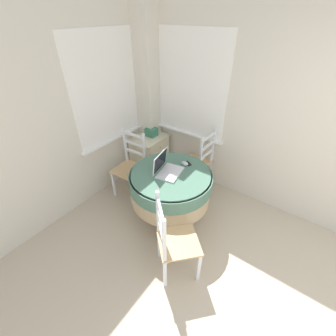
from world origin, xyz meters
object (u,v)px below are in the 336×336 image
round_dining_table (171,185)px  storage_box (151,132)px  dining_chair_near_back_window (131,167)px  corner_cabinet (150,154)px  cell_phone (188,163)px  laptop (167,169)px  dining_chair_near_right_window (198,162)px  computer_mouse (185,163)px  dining_chair_camera_near (174,241)px

round_dining_table → storage_box: 1.23m
dining_chair_near_back_window → corner_cabinet: dining_chair_near_back_window is taller
cell_phone → storage_box: storage_box is taller
laptop → dining_chair_near_right_window: 0.85m
dining_chair_near_back_window → dining_chair_near_right_window: size_ratio=1.00×
corner_cabinet → round_dining_table: bearing=-127.0°
computer_mouse → dining_chair_camera_near: bearing=-153.1°
cell_phone → dining_chair_camera_near: dining_chair_camera_near is taller
laptop → computer_mouse: 0.28m
cell_phone → dining_chair_camera_near: bearing=-155.3°
laptop → storage_box: bearing=48.5°
dining_chair_camera_near → dining_chair_near_right_window: bearing=20.5°
dining_chair_near_back_window → dining_chair_camera_near: 1.44m
round_dining_table → dining_chair_near_right_window: (0.77, 0.04, -0.09)m
cell_phone → corner_cabinet: 1.16m
dining_chair_near_right_window → dining_chair_camera_near: (-1.38, -0.52, 0.00)m
dining_chair_near_right_window → computer_mouse: bearing=-171.5°
round_dining_table → cell_phone: (0.30, -0.06, 0.19)m
dining_chair_camera_near → storage_box: dining_chair_camera_near is taller
computer_mouse → corner_cabinet: 1.17m
laptop → dining_chair_near_right_window: bearing=-1.2°
computer_mouse → storage_box: (0.53, 0.98, -0.05)m
laptop → storage_box: laptop is taller
cell_phone → storage_box: (0.48, 1.00, -0.03)m
storage_box → computer_mouse: bearing=-118.1°
dining_chair_camera_near → storage_box: bearing=45.6°
round_dining_table → computer_mouse: bearing=-9.4°
dining_chair_near_back_window → dining_chair_near_right_window: 1.01m
computer_mouse → dining_chair_near_right_window: bearing=8.5°
cell_phone → dining_chair_near_right_window: size_ratio=0.12×
computer_mouse → dining_chair_camera_near: dining_chair_camera_near is taller
laptop → dining_chair_near_back_window: dining_chair_near_back_window is taller
cell_phone → laptop: bearing=159.6°
laptop → dining_chair_camera_near: dining_chair_camera_near is taller
round_dining_table → corner_cabinet: size_ratio=1.60×
cell_phone → corner_cabinet: bearing=67.6°
dining_chair_near_back_window → corner_cabinet: (0.63, 0.16, -0.14)m
dining_chair_camera_near → computer_mouse: bearing=26.9°
computer_mouse → cell_phone: computer_mouse is taller
dining_chair_camera_near → cell_phone: bearing=24.7°
round_dining_table → dining_chair_near_back_window: size_ratio=1.03×
laptop → computer_mouse: size_ratio=4.02×
laptop → corner_cabinet: (0.72, 0.89, -0.47)m
dining_chair_near_right_window → storage_box: size_ratio=6.05×
round_dining_table → dining_chair_near_right_window: 0.77m
dining_chair_near_right_window → dining_chair_camera_near: same height
laptop → cell_phone: laptop is taller
round_dining_table → computer_mouse: 0.33m
dining_chair_near_back_window → storage_box: bearing=13.3°
dining_chair_near_right_window → dining_chair_camera_near: bearing=-159.5°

